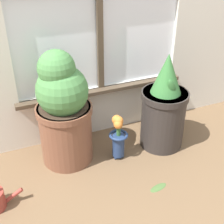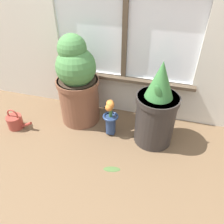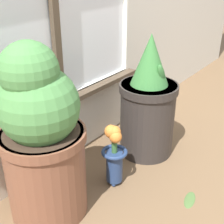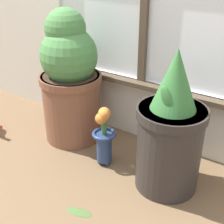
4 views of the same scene
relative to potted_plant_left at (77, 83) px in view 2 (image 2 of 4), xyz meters
The scene contains 6 objects.
ground_plane 0.62m from the potted_plant_left, 54.24° to the right, with size 10.00×10.00×0.00m, color brown.
potted_plant_left is the anchor object (origin of this frame).
potted_plant_right 0.62m from the potted_plant_left, ahead, with size 0.29×0.29×0.62m.
flower_vase 0.36m from the potted_plant_left, 21.71° to the right, with size 0.12×0.12×0.30m.
watering_can 0.59m from the potted_plant_left, 151.30° to the right, with size 0.21×0.12×0.17m.
fallen_leaf 0.68m from the potted_plant_left, 48.45° to the right, with size 0.12×0.07×0.01m.
Camera 2 is at (0.33, -0.88, 1.15)m, focal length 35.00 mm.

